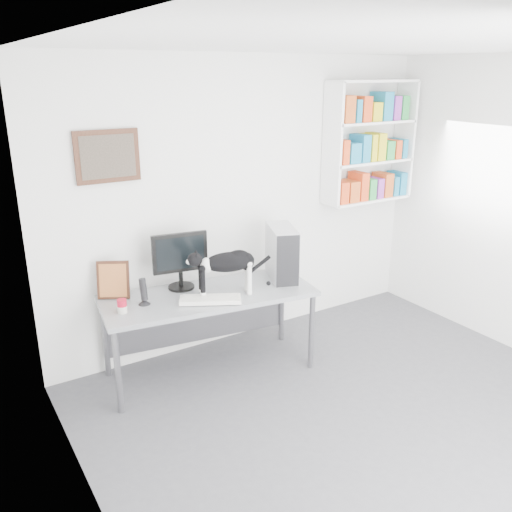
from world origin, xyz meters
name	(u,v)px	position (x,y,z in m)	size (l,w,h in m)	color
room	(403,263)	(0.00, 0.00, 1.35)	(4.01, 4.01, 2.70)	#525257
bookshelf	(370,142)	(1.40, 1.85, 1.85)	(1.03, 0.28, 1.24)	white
wall_art	(107,156)	(-1.30, 1.97, 1.90)	(0.52, 0.04, 0.42)	#482817
desk	(210,333)	(-0.68, 1.50, 0.37)	(1.80, 0.70, 0.75)	gray
monitor	(180,260)	(-0.82, 1.73, 1.00)	(0.48, 0.23, 0.51)	black
keyboard	(210,299)	(-0.74, 1.34, 0.77)	(0.50, 0.19, 0.04)	white
pc_tower	(282,253)	(0.06, 1.48, 0.99)	(0.21, 0.48, 0.48)	silver
speaker	(144,291)	(-1.22, 1.57, 0.86)	(0.10, 0.10, 0.23)	black
leaning_print	(113,279)	(-1.38, 1.83, 0.91)	(0.26, 0.11, 0.33)	#482817
soup_can	(122,306)	(-1.43, 1.51, 0.80)	(0.08, 0.08, 0.11)	red
cat	(227,273)	(-0.56, 1.39, 0.95)	(0.64, 0.17, 0.40)	black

